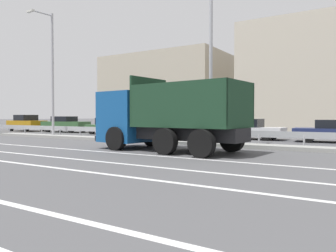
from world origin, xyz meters
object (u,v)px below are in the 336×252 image
at_px(parked_car_1, 65,124).
at_px(street_lamp_2, 210,39).
at_px(parked_car_5, 336,131).
at_px(street_lamp_1, 51,69).
at_px(parked_car_4, 248,129).
at_px(dump_truck, 153,121).
at_px(parked_car_3, 168,127).
at_px(median_road_sign, 163,118).
at_px(parked_car_2, 111,126).
at_px(parked_car_0, 27,123).

bearing_deg(parked_car_1, street_lamp_2, 67.65).
bearing_deg(parked_car_5, street_lamp_1, -76.60).
bearing_deg(parked_car_5, parked_car_1, -94.77).
relative_size(street_lamp_1, parked_car_4, 1.93).
bearing_deg(parked_car_4, street_lamp_2, -0.80).
bearing_deg(street_lamp_2, parked_car_4, 88.86).
relative_size(dump_truck, parked_car_1, 1.44).
height_order(street_lamp_1, parked_car_3, street_lamp_1).
relative_size(street_lamp_2, parked_car_5, 2.07).
xyz_separation_m(dump_truck, street_lamp_2, (1.35, 3.13, 4.09)).
height_order(street_lamp_2, parked_car_1, street_lamp_2).
height_order(median_road_sign, parked_car_2, median_road_sign).
height_order(street_lamp_2, parked_car_2, street_lamp_2).
height_order(street_lamp_1, parked_car_2, street_lamp_1).
xyz_separation_m(street_lamp_1, street_lamp_2, (12.25, -0.03, 0.59)).
bearing_deg(dump_truck, street_lamp_2, -18.04).
height_order(street_lamp_1, street_lamp_2, street_lamp_2).
relative_size(street_lamp_1, parked_car_2, 1.97).
relative_size(street_lamp_2, parked_car_0, 2.42).
xyz_separation_m(median_road_sign, parked_car_0, (-20.02, 5.35, -0.59)).
relative_size(parked_car_0, parked_car_3, 0.91).
bearing_deg(parked_car_3, median_road_sign, -145.78).
relative_size(median_road_sign, street_lamp_1, 0.30).
xyz_separation_m(parked_car_3, parked_car_4, (6.13, 0.04, -0.00)).
xyz_separation_m(parked_car_0, parked_car_3, (16.80, 0.35, -0.14)).
bearing_deg(parked_car_3, dump_truck, -147.38).
xyz_separation_m(parked_car_1, parked_car_2, (6.10, -0.44, -0.07)).
xyz_separation_m(median_road_sign, parked_car_1, (-14.80, 5.83, -0.64)).
bearing_deg(dump_truck, parked_car_1, 66.38).
relative_size(median_road_sign, parked_car_5, 0.55).
bearing_deg(median_road_sign, parked_car_3, 119.46).
relative_size(street_lamp_2, parked_car_3, 2.20).
height_order(parked_car_0, parked_car_1, parked_car_0).
bearing_deg(street_lamp_1, parked_car_3, 42.31).
distance_m(median_road_sign, parked_car_5, 9.89).
bearing_deg(parked_car_2, parked_car_0, -87.93).
distance_m(parked_car_0, parked_car_4, 22.93).
height_order(parked_car_1, parked_car_2, parked_car_1).
height_order(dump_truck, median_road_sign, dump_truck).
bearing_deg(street_lamp_1, parked_car_1, 132.64).
xyz_separation_m(street_lamp_2, parked_car_4, (0.11, 5.75, -4.72)).
distance_m(dump_truck, parked_car_5, 11.01).
distance_m(street_lamp_2, parked_car_5, 9.06).
bearing_deg(dump_truck, parked_car_3, 33.12).
height_order(parked_car_3, parked_car_4, parked_car_3).
bearing_deg(parked_car_0, parked_car_2, 90.43).
bearing_deg(median_road_sign, street_lamp_2, -0.14).
bearing_deg(parked_car_0, parked_car_5, 90.80).
height_order(dump_truck, parked_car_3, dump_truck).
height_order(street_lamp_2, parked_car_5, street_lamp_2).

